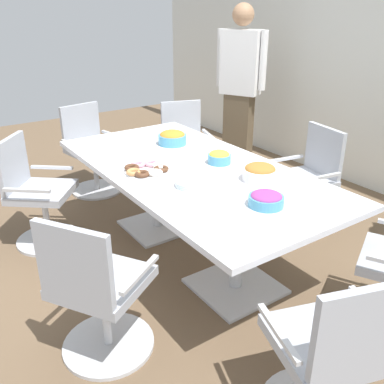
% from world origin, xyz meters
% --- Properties ---
extents(ground_plane, '(10.00, 10.00, 0.01)m').
position_xyz_m(ground_plane, '(0.00, 0.00, -0.01)').
color(ground_plane, brown).
extents(conference_table, '(2.40, 1.20, 0.75)m').
position_xyz_m(conference_table, '(0.00, 0.00, 0.63)').
color(conference_table, silver).
rests_on(conference_table, ground).
extents(office_chair_0, '(0.74, 0.74, 0.91)m').
position_xyz_m(office_chair_0, '(0.59, -1.03, 0.41)').
color(office_chair_0, silver).
rests_on(office_chair_0, ground).
extents(office_chair_1, '(0.68, 0.68, 0.91)m').
position_xyz_m(office_chair_1, '(1.61, -0.35, 0.41)').
color(office_chair_1, silver).
rests_on(office_chair_1, ground).
extents(office_chair_3, '(0.62, 0.62, 0.91)m').
position_xyz_m(office_chair_3, '(0.18, 1.10, 0.41)').
color(office_chair_3, silver).
rests_on(office_chair_3, ground).
extents(office_chair_4, '(0.68, 0.68, 0.91)m').
position_xyz_m(office_chair_4, '(-1.23, 0.75, 0.41)').
color(office_chair_4, silver).
rests_on(office_chair_4, ground).
extents(office_chair_5, '(0.63, 0.63, 0.91)m').
position_xyz_m(office_chair_5, '(-1.69, -0.14, 0.41)').
color(office_chair_5, silver).
rests_on(office_chair_5, ground).
extents(office_chair_6, '(0.76, 0.76, 0.91)m').
position_xyz_m(office_chair_6, '(-0.90, -0.94, 0.41)').
color(office_chair_6, silver).
rests_on(office_chair_6, ground).
extents(person_standing_0, '(0.58, 0.39, 1.88)m').
position_xyz_m(person_standing_0, '(-1.37, 1.62, 0.99)').
color(person_standing_0, brown).
rests_on(person_standing_0, ground).
extents(snack_bowl_candy_mix, '(0.22, 0.22, 0.09)m').
position_xyz_m(snack_bowl_candy_mix, '(0.79, -0.00, 0.79)').
color(snack_bowl_candy_mix, '#4C9EC6').
rests_on(snack_bowl_candy_mix, conference_table).
extents(snack_bowl_chips_orange, '(0.24, 0.24, 0.12)m').
position_xyz_m(snack_bowl_chips_orange, '(-0.57, 0.18, 0.81)').
color(snack_bowl_chips_orange, '#4C9EC6').
rests_on(snack_bowl_chips_orange, conference_table).
extents(snack_bowl_chips_yellow, '(0.18, 0.18, 0.10)m').
position_xyz_m(snack_bowl_chips_yellow, '(0.04, 0.23, 0.80)').
color(snack_bowl_chips_yellow, '#4C9EC6').
rests_on(snack_bowl_chips_yellow, conference_table).
extents(snack_bowl_pretzels, '(0.24, 0.24, 0.12)m').
position_xyz_m(snack_bowl_pretzels, '(0.47, 0.25, 0.81)').
color(snack_bowl_pretzels, white).
rests_on(snack_bowl_pretzels, conference_table).
extents(donut_platter, '(0.33, 0.33, 0.04)m').
position_xyz_m(donut_platter, '(-0.11, -0.32, 0.77)').
color(donut_platter, white).
rests_on(donut_platter, conference_table).
extents(plate_stack, '(0.21, 0.21, 0.04)m').
position_xyz_m(plate_stack, '(0.29, -0.21, 0.77)').
color(plate_stack, white).
rests_on(plate_stack, conference_table).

